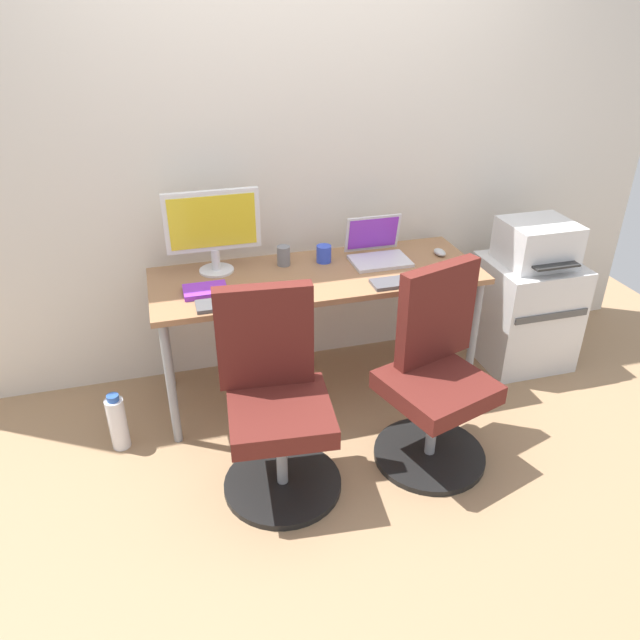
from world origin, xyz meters
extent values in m
plane|color=#9E7A56|center=(0.00, 0.00, 0.00)|extent=(5.28, 5.28, 0.00)
cube|color=silver|center=(0.00, 0.39, 1.30)|extent=(4.40, 0.04, 2.60)
cube|color=#996B47|center=(0.00, 0.00, 0.70)|extent=(1.71, 0.62, 0.03)
cylinder|color=gray|center=(-0.81, -0.26, 0.34)|extent=(0.04, 0.04, 0.68)
cylinder|color=gray|center=(0.81, -0.26, 0.34)|extent=(0.04, 0.04, 0.68)
cylinder|color=gray|center=(-0.81, 0.26, 0.34)|extent=(0.04, 0.04, 0.68)
cylinder|color=gray|center=(0.81, 0.26, 0.34)|extent=(0.04, 0.04, 0.68)
cylinder|color=black|center=(-0.37, -0.72, 0.01)|extent=(0.54, 0.54, 0.03)
cylinder|color=gray|center=(-0.37, -0.72, 0.20)|extent=(0.05, 0.05, 0.34)
cube|color=#591E19|center=(-0.37, -0.72, 0.41)|extent=(0.48, 0.48, 0.09)
cube|color=#591E19|center=(-0.38, -0.54, 0.70)|extent=(0.42, 0.11, 0.48)
cylinder|color=black|center=(0.37, -0.72, 0.01)|extent=(0.54, 0.54, 0.03)
cylinder|color=gray|center=(0.37, -0.72, 0.20)|extent=(0.05, 0.05, 0.34)
cube|color=#591E19|center=(0.37, -0.72, 0.41)|extent=(0.55, 0.55, 0.09)
cube|color=#591E19|center=(0.42, -0.54, 0.70)|extent=(0.42, 0.19, 0.48)
cube|color=silver|center=(1.27, -0.03, 0.32)|extent=(0.50, 0.48, 0.64)
cube|color=#4C4C4C|center=(1.27, -0.28, 0.42)|extent=(0.45, 0.01, 0.04)
cube|color=silver|center=(1.27, -0.03, 0.76)|extent=(0.38, 0.34, 0.24)
cube|color=#262626|center=(1.27, -0.23, 0.70)|extent=(0.27, 0.06, 0.01)
cylinder|color=white|center=(-1.08, -0.23, 0.14)|extent=(0.09, 0.09, 0.28)
cylinder|color=#2D59B2|center=(-1.08, -0.23, 0.30)|extent=(0.06, 0.06, 0.03)
cylinder|color=silver|center=(-0.50, 0.17, 0.72)|extent=(0.18, 0.18, 0.01)
cylinder|color=silver|center=(-0.50, 0.17, 0.78)|extent=(0.04, 0.04, 0.11)
cube|color=silver|center=(-0.50, 0.17, 0.99)|extent=(0.48, 0.03, 0.31)
cube|color=yellow|center=(-0.50, 0.15, 0.99)|extent=(0.43, 0.00, 0.26)
cube|color=silver|center=(0.36, 0.04, 0.72)|extent=(0.31, 0.22, 0.02)
cube|color=silver|center=(0.36, 0.18, 0.84)|extent=(0.31, 0.05, 0.21)
cube|color=purple|center=(0.36, 0.17, 0.84)|extent=(0.28, 0.04, 0.18)
cube|color=#515156|center=(-0.48, -0.23, 0.72)|extent=(0.34, 0.12, 0.02)
cube|color=#515156|center=(0.39, -0.23, 0.72)|extent=(0.34, 0.12, 0.02)
ellipsoid|color=#515156|center=(0.75, -0.20, 0.73)|extent=(0.06, 0.10, 0.03)
ellipsoid|color=#B7B7B7|center=(0.72, 0.06, 0.73)|extent=(0.06, 0.10, 0.03)
cylinder|color=blue|center=(0.07, 0.14, 0.76)|extent=(0.08, 0.08, 0.09)
cylinder|color=slate|center=(-0.14, 0.15, 0.77)|extent=(0.07, 0.07, 0.10)
cube|color=purple|center=(-0.59, -0.07, 0.73)|extent=(0.21, 0.15, 0.03)
camera|label=1|loc=(-0.77, -2.78, 2.03)|focal=34.14mm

